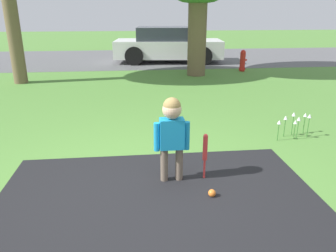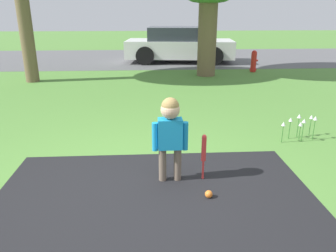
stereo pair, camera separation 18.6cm
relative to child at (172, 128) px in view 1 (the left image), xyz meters
name	(u,v)px [view 1 (the left image)]	position (x,y,z in m)	size (l,w,h in m)	color
ground_plane	(140,193)	(-0.39, -0.26, -0.66)	(60.00, 60.00, 0.00)	#518438
street_strip	(133,58)	(-0.39, 10.58, -0.65)	(40.00, 6.00, 0.01)	#59595B
child	(172,128)	(0.00, 0.00, 0.00)	(0.41, 0.22, 1.01)	#6B5B4C
baseball_bat	(205,150)	(0.39, 0.00, -0.29)	(0.06, 0.06, 0.57)	red
sports_ball	(212,193)	(0.39, -0.42, -0.61)	(0.08, 0.08, 0.08)	orange
fire_hydrant	(243,61)	(3.20, 7.08, -0.32)	(0.24, 0.22, 0.69)	red
parked_car	(167,45)	(0.95, 9.41, -0.03)	(4.21, 2.21, 1.31)	silver
flower_bed	(295,119)	(2.10, 1.18, -0.36)	(0.62, 0.33, 0.38)	#38702D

